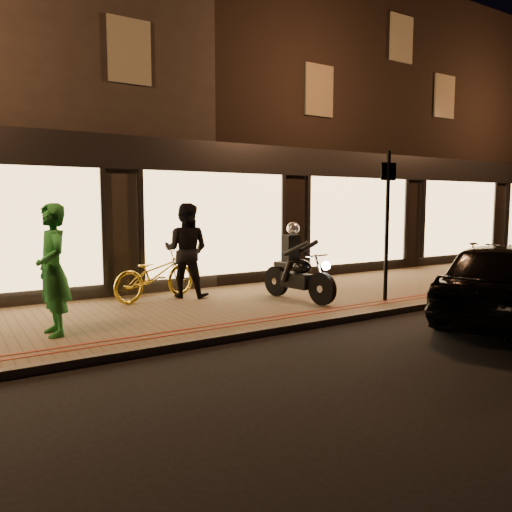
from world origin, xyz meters
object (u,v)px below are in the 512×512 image
at_px(motorcycle, 297,270).
at_px(parked_car, 506,281).
at_px(person_green, 53,270).
at_px(bicycle_gold, 155,274).
at_px(sign_post, 387,218).

bearing_deg(motorcycle, parked_car, -63.31).
bearing_deg(motorcycle, person_green, 174.92).
distance_m(person_green, parked_car, 7.50).
bearing_deg(bicycle_gold, motorcycle, -139.65).
distance_m(motorcycle, parked_car, 3.83).
xyz_separation_m(bicycle_gold, parked_car, (4.65, -4.70, 0.10)).
distance_m(bicycle_gold, person_green, 2.98).
xyz_separation_m(motorcycle, bicycle_gold, (-2.44, 1.57, -0.10)).
bearing_deg(sign_post, parked_car, -71.92).
relative_size(sign_post, person_green, 1.52).
relative_size(person_green, parked_car, 0.46).
xyz_separation_m(bicycle_gold, person_green, (-2.28, -1.85, 0.47)).
height_order(motorcycle, parked_car, motorcycle).
distance_m(bicycle_gold, parked_car, 6.61).
bearing_deg(bicycle_gold, parked_car, -152.23).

